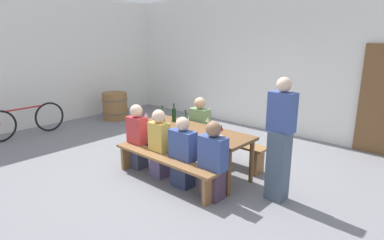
{
  "coord_description": "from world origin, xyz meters",
  "views": [
    {
      "loc": [
        3.41,
        -3.79,
        2.26
      ],
      "look_at": [
        0.0,
        0.0,
        0.9
      ],
      "focal_mm": 30.08,
      "sensor_mm": 36.0,
      "label": 1
    }
  ],
  "objects_px": {
    "wine_glass_3": "(208,120)",
    "tasting_table": "(192,134)",
    "wine_bottle_0": "(174,115)",
    "standing_host": "(280,142)",
    "parked_bicycle_0": "(25,121)",
    "seated_guest_near_0": "(137,138)",
    "seated_guest_near_2": "(183,154)",
    "wine_barrel": "(115,106)",
    "wine_glass_2": "(146,115)",
    "bench_near": "(163,162)",
    "bench_far": "(216,142)",
    "wine_bottle_2": "(186,123)",
    "seated_guest_near_1": "(159,145)",
    "wine_bottle_1": "(163,117)",
    "seated_guest_near_3": "(213,163)",
    "seated_guest_far_0": "(200,130)",
    "wine_glass_1": "(221,128)",
    "wine_glass_0": "(157,113)"
  },
  "relations": [
    {
      "from": "tasting_table",
      "to": "wine_glass_0",
      "type": "height_order",
      "value": "wine_glass_0"
    },
    {
      "from": "tasting_table",
      "to": "parked_bicycle_0",
      "type": "height_order",
      "value": "parked_bicycle_0"
    },
    {
      "from": "wine_bottle_0",
      "to": "seated_guest_near_3",
      "type": "bearing_deg",
      "value": -24.5
    },
    {
      "from": "wine_bottle_0",
      "to": "parked_bicycle_0",
      "type": "xyz_separation_m",
      "value": [
        -3.56,
        -1.22,
        -0.5
      ]
    },
    {
      "from": "wine_glass_1",
      "to": "wine_glass_2",
      "type": "distance_m",
      "value": 1.52
    },
    {
      "from": "wine_glass_3",
      "to": "seated_guest_near_0",
      "type": "xyz_separation_m",
      "value": [
        -0.92,
        -0.77,
        -0.33
      ]
    },
    {
      "from": "seated_guest_near_0",
      "to": "seated_guest_near_2",
      "type": "height_order",
      "value": "seated_guest_near_0"
    },
    {
      "from": "seated_guest_near_2",
      "to": "wine_barrel",
      "type": "relative_size",
      "value": 1.5
    },
    {
      "from": "seated_guest_near_3",
      "to": "standing_host",
      "type": "bearing_deg",
      "value": -48.94
    },
    {
      "from": "seated_guest_near_3",
      "to": "wine_barrel",
      "type": "xyz_separation_m",
      "value": [
        -4.78,
        1.72,
        -0.17
      ]
    },
    {
      "from": "wine_bottle_0",
      "to": "seated_guest_far_0",
      "type": "relative_size",
      "value": 0.28
    },
    {
      "from": "wine_bottle_1",
      "to": "wine_glass_2",
      "type": "bearing_deg",
      "value": -160.76
    },
    {
      "from": "tasting_table",
      "to": "wine_bottle_2",
      "type": "relative_size",
      "value": 6.24
    },
    {
      "from": "wine_barrel",
      "to": "parked_bicycle_0",
      "type": "bearing_deg",
      "value": -94.39
    },
    {
      "from": "seated_guest_near_1",
      "to": "seated_guest_near_3",
      "type": "xyz_separation_m",
      "value": [
        1.09,
        -0.0,
        -0.01
      ]
    },
    {
      "from": "standing_host",
      "to": "tasting_table",
      "type": "bearing_deg",
      "value": 3.21
    },
    {
      "from": "seated_guest_near_0",
      "to": "seated_guest_far_0",
      "type": "bearing_deg",
      "value": -27.8
    },
    {
      "from": "wine_bottle_0",
      "to": "wine_glass_2",
      "type": "xyz_separation_m",
      "value": [
        -0.37,
        -0.33,
        -0.0
      ]
    },
    {
      "from": "wine_bottle_2",
      "to": "seated_guest_near_2",
      "type": "xyz_separation_m",
      "value": [
        0.3,
        -0.38,
        -0.36
      ]
    },
    {
      "from": "wine_bottle_0",
      "to": "seated_guest_near_2",
      "type": "height_order",
      "value": "seated_guest_near_2"
    },
    {
      "from": "wine_glass_0",
      "to": "wine_glass_2",
      "type": "xyz_separation_m",
      "value": [
        -0.02,
        -0.24,
        0.01
      ]
    },
    {
      "from": "tasting_table",
      "to": "wine_bottle_2",
      "type": "xyz_separation_m",
      "value": [
        -0.03,
        -0.13,
        0.21
      ]
    },
    {
      "from": "wine_glass_2",
      "to": "seated_guest_far_0",
      "type": "xyz_separation_m",
      "value": [
        0.64,
        0.72,
        -0.31
      ]
    },
    {
      "from": "bench_near",
      "to": "wine_bottle_1",
      "type": "distance_m",
      "value": 0.97
    },
    {
      "from": "bench_near",
      "to": "parked_bicycle_0",
      "type": "distance_m",
      "value": 4.13
    },
    {
      "from": "seated_guest_far_0",
      "to": "parked_bicycle_0",
      "type": "height_order",
      "value": "seated_guest_far_0"
    },
    {
      "from": "wine_bottle_1",
      "to": "standing_host",
      "type": "bearing_deg",
      "value": 5.05
    },
    {
      "from": "bench_near",
      "to": "wine_barrel",
      "type": "xyz_separation_m",
      "value": [
        -3.93,
        1.87,
        0.01
      ]
    },
    {
      "from": "wine_glass_3",
      "to": "tasting_table",
      "type": "bearing_deg",
      "value": -114.83
    },
    {
      "from": "wine_glass_2",
      "to": "bench_near",
      "type": "bearing_deg",
      "value": -26.26
    },
    {
      "from": "wine_glass_1",
      "to": "seated_guest_near_2",
      "type": "bearing_deg",
      "value": -121.68
    },
    {
      "from": "tasting_table",
      "to": "bench_far",
      "type": "height_order",
      "value": "tasting_table"
    },
    {
      "from": "tasting_table",
      "to": "wine_bottle_0",
      "type": "relative_size",
      "value": 6.43
    },
    {
      "from": "bench_far",
      "to": "seated_guest_near_3",
      "type": "bearing_deg",
      "value": -54.13
    },
    {
      "from": "seated_guest_far_0",
      "to": "wine_barrel",
      "type": "relative_size",
      "value": 1.61
    },
    {
      "from": "wine_glass_1",
      "to": "seated_guest_far_0",
      "type": "xyz_separation_m",
      "value": [
        -0.86,
        0.5,
        -0.31
      ]
    },
    {
      "from": "wine_glass_3",
      "to": "standing_host",
      "type": "relative_size",
      "value": 0.1
    },
    {
      "from": "seated_guest_near_2",
      "to": "standing_host",
      "type": "bearing_deg",
      "value": -64.67
    },
    {
      "from": "wine_bottle_2",
      "to": "standing_host",
      "type": "bearing_deg",
      "value": 7.73
    },
    {
      "from": "wine_bottle_1",
      "to": "seated_guest_near_3",
      "type": "xyz_separation_m",
      "value": [
        1.44,
        -0.41,
        -0.33
      ]
    },
    {
      "from": "bench_near",
      "to": "wine_glass_2",
      "type": "bearing_deg",
      "value": 153.74
    },
    {
      "from": "bench_far",
      "to": "seated_guest_near_1",
      "type": "xyz_separation_m",
      "value": [
        -0.25,
        -1.17,
        0.19
      ]
    },
    {
      "from": "wine_barrel",
      "to": "parked_bicycle_0",
      "type": "relative_size",
      "value": 0.4
    },
    {
      "from": "seated_guest_near_0",
      "to": "seated_guest_near_1",
      "type": "height_order",
      "value": "seated_guest_near_0"
    },
    {
      "from": "bench_far",
      "to": "wine_glass_1",
      "type": "bearing_deg",
      "value": -47.58
    },
    {
      "from": "wine_bottle_2",
      "to": "wine_bottle_0",
      "type": "bearing_deg",
      "value": 154.28
    },
    {
      "from": "wine_bottle_2",
      "to": "parked_bicycle_0",
      "type": "distance_m",
      "value": 4.23
    },
    {
      "from": "seated_guest_near_0",
      "to": "wine_barrel",
      "type": "distance_m",
      "value": 3.57
    },
    {
      "from": "wine_bottle_0",
      "to": "standing_host",
      "type": "relative_size",
      "value": 0.19
    },
    {
      "from": "bench_far",
      "to": "wine_glass_2",
      "type": "xyz_separation_m",
      "value": [
        -0.91,
        -0.87,
        0.52
      ]
    }
  ]
}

